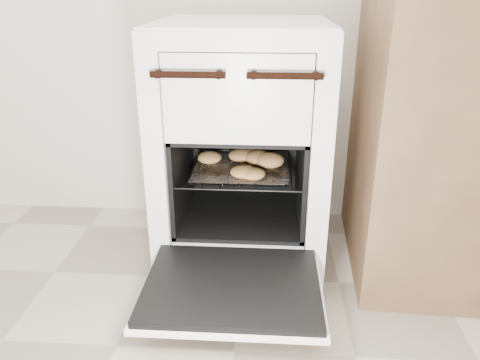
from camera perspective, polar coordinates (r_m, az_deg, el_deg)
The scene contains 5 objects.
stove at distance 1.61m, azimuth 0.31°, elevation 3.30°, with size 0.54×0.61×0.83m.
oven_door at distance 1.31m, azimuth -0.95°, elevation -12.94°, with size 0.49×0.38×0.03m.
oven_rack at distance 1.57m, azimuth 0.17°, elevation 1.43°, with size 0.40×0.38×0.01m.
foil_sheet at distance 1.55m, azimuth 0.13°, elevation 1.37°, with size 0.31×0.27×0.01m, color white.
baked_rolls at distance 1.56m, azimuth 1.20°, elevation 2.44°, with size 0.32×0.27×0.05m.
Camera 1 is at (0.08, -0.32, 0.94)m, focal length 35.00 mm.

